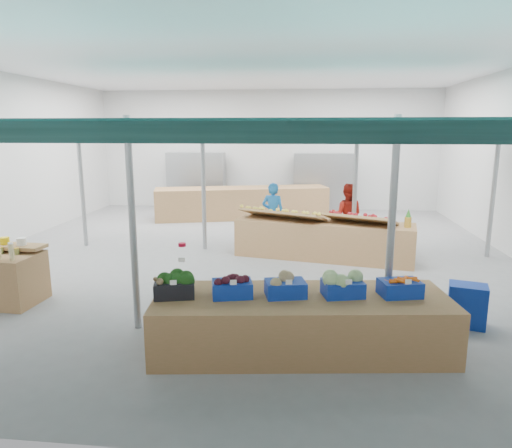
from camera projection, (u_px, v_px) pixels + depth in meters
The scene contains 22 objects.
floor at pixel (243, 255), 10.41m from camera, with size 13.00×13.00×0.00m, color slate.
hall at pixel (250, 137), 11.27m from camera, with size 13.00×13.00×13.00m.
pole_grid at pixel (271, 186), 8.26m from camera, with size 10.00×4.60×3.00m.
awnings at pixel (271, 132), 8.06m from camera, with size 9.50×7.08×0.30m.
back_shelving_left at pixel (196, 181), 16.31m from camera, with size 2.00×0.50×2.00m, color #B23F33.
back_shelving_right at pixel (323, 183), 15.84m from camera, with size 2.00×0.50×2.00m, color #B23F33.
veg_counter at pixel (301, 323), 5.89m from camera, with size 3.76×1.25×0.73m, color olive.
fruit_counter at pixel (323, 240), 10.12m from camera, with size 3.88×0.92×0.83m, color olive.
far_counter at pixel (242, 203), 14.74m from camera, with size 5.51×1.10×0.99m, color olive.
crate_stack at pixel (467, 305), 6.62m from camera, with size 0.52×0.36×0.62m, color #0D2D95.
vendor_left at pixel (273, 214), 11.24m from camera, with size 0.57×0.37×1.55m, color #1A64AC.
vendor_right at pixel (347, 215), 11.06m from camera, with size 0.75×0.59×1.55m, color #9E1D13.
crate_broccoli at pixel (174, 285), 5.77m from camera, with size 0.57×0.46×0.35m.
crate_beets at pixel (232, 286), 5.78m from camera, with size 0.57×0.46×0.29m.
crate_celeriac at pixel (285, 285), 5.79m from camera, with size 0.57×0.46×0.31m.
crate_cabbage at pixel (343, 284), 5.79m from camera, with size 0.57×0.46×0.35m.
crate_carrots at pixel (400, 287), 5.81m from camera, with size 0.57×0.46×0.29m.
sparrow at pixel (159, 281), 5.62m from camera, with size 0.12×0.09×0.11m.
pole_ribbon at pixel (182, 246), 6.91m from camera, with size 0.12×0.12×0.28m.
apple_heap_yellow at pixel (282, 213), 10.19m from camera, with size 2.02×1.39×0.27m.
apple_heap_red at pixel (360, 217), 9.68m from camera, with size 1.65×1.23×0.27m.
pineapple at pixel (408, 219), 9.39m from camera, with size 0.14×0.14×0.39m.
Camera 1 is at (1.36, -9.96, 2.81)m, focal length 32.00 mm.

